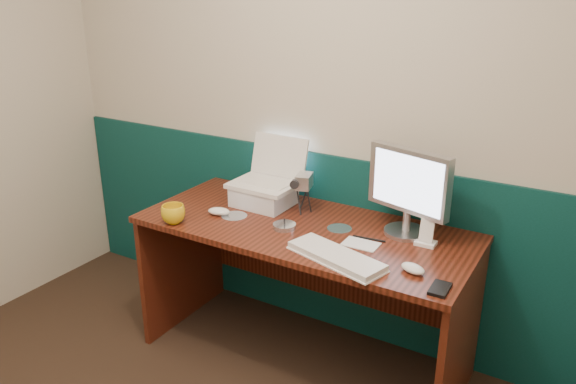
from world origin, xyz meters
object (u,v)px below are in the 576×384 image
Objects in this scene: desk at (303,295)px; laptop at (263,162)px; monitor at (409,192)px; keyboard at (336,257)px; camcorder at (304,193)px; mug at (173,214)px.

laptop reaches higher than desk.
monitor is (0.44, 0.16, 0.58)m from desk.
desk is 0.75m from monitor.
monitor is 0.47m from keyboard.
desk is 3.95× the size of monitor.
keyboard is at bearing -61.85° from camcorder.
monitor is 1.93× the size of camcorder.
monitor is 1.11m from mug.
desk is 3.69× the size of keyboard.
camcorder is at bearing 42.49° from mug.
keyboard is (0.60, -0.37, -0.22)m from laptop.
monitor is 0.54m from camcorder.
laptop is 0.74m from keyboard.
mug is at bearing -152.51° from desk.
laptop is 1.55× the size of camcorder.
camcorder is (-0.08, 0.14, 0.48)m from desk.
desk is 4.90× the size of laptop.
desk is 0.51m from camcorder.
monitor reaches higher than camcorder.
laptop is (-0.31, 0.13, 0.61)m from desk.
keyboard is at bearing 3.62° from mug.
keyboard is (-0.16, -0.40, -0.19)m from monitor.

